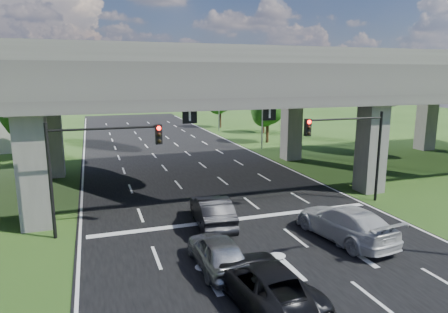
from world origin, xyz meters
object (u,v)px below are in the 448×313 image
signal_right (352,141)px  car_trailing (264,282)px  car_dark (212,211)px  signal_left (94,157)px  streetlight_beyond (216,92)px  car_white (345,223)px  streetlight_far (259,98)px  car_silver (218,252)px

signal_right → car_trailing: bearing=-138.5°
signal_right → car_dark: bearing=-174.4°
signal_left → streetlight_beyond: 40.30m
car_dark → car_white: size_ratio=0.86×
streetlight_far → car_dark: (-11.90, -21.00, -4.98)m
streetlight_beyond → car_dark: (-11.90, -37.00, -4.98)m
car_dark → car_trailing: bearing=92.3°
signal_right → streetlight_far: streetlight_far is taller
signal_left → car_white: (11.93, -4.86, -3.30)m
car_dark → car_trailing: size_ratio=0.92×
streetlight_far → car_silver: 29.49m
signal_left → car_dark: signal_left is taller
signal_right → signal_left: same height
car_white → car_trailing: 7.46m
car_silver → car_white: (7.14, 1.00, 0.09)m
streetlight_far → car_white: (-6.00, -24.92, -4.96)m
streetlight_far → car_white: bearing=-103.5°
streetlight_far → signal_right: bearing=-96.5°
signal_right → car_trailing: 13.80m
car_dark → car_trailing: car_dark is taller
streetlight_far → streetlight_beyond: size_ratio=1.00×
car_silver → car_dark: bearing=-105.0°
car_silver → signal_right: bearing=-152.5°
streetlight_beyond → car_trailing: 46.85m
signal_left → car_trailing: 11.04m
car_white → car_trailing: car_white is taller
car_white → streetlight_beyond: bearing=-106.0°
car_dark → car_silver: bearing=81.0°
car_silver → car_white: size_ratio=0.76×
signal_right → car_dark: size_ratio=1.18×
streetlight_beyond → car_white: (-6.00, -40.92, -4.96)m
streetlight_beyond → streetlight_far: bearing=-90.0°
car_trailing → streetlight_far: bearing=-117.6°
signal_left → streetlight_far: (17.92, 20.06, 1.66)m
car_trailing → signal_right: bearing=-143.1°
signal_left → streetlight_far: streetlight_far is taller
signal_left → car_white: bearing=-22.2°
streetlight_far → car_silver: (-13.14, -25.91, -5.05)m
signal_right → streetlight_far: bearing=83.5°
signal_left → streetlight_far: size_ratio=0.60×
signal_left → car_trailing: (5.63, -8.87, -3.39)m
streetlight_far → car_silver: bearing=-116.9°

